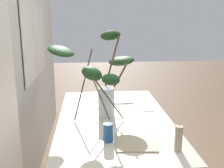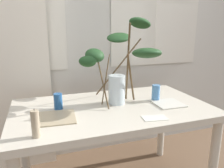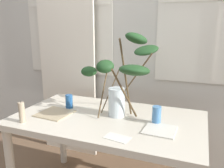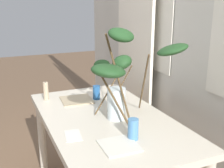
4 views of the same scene
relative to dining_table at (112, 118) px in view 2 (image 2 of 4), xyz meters
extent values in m
cube|color=beige|center=(0.00, 0.78, 0.66)|extent=(4.31, 0.12, 2.68)
cube|color=silver|center=(-0.75, 0.63, 0.62)|extent=(0.69, 0.03, 2.60)
cube|color=beige|center=(0.00, 0.00, 0.07)|extent=(1.49, 0.86, 0.05)
cylinder|color=beige|center=(0.68, -0.37, -0.32)|extent=(0.07, 0.07, 0.72)
cylinder|color=beige|center=(-0.68, 0.37, -0.32)|extent=(0.07, 0.07, 0.72)
cylinder|color=beige|center=(0.68, 0.37, -0.32)|extent=(0.07, 0.07, 0.72)
cylinder|color=silver|center=(0.06, 0.06, 0.21)|extent=(0.13, 0.13, 0.23)
cylinder|color=silver|center=(0.06, 0.06, 0.13)|extent=(0.12, 0.12, 0.07)
cylinder|color=brown|center=(0.14, 0.03, 0.41)|extent=(0.06, 0.18, 0.61)
ellipsoid|color=#1E421E|center=(0.22, 0.01, 0.71)|extent=(0.21, 0.21, 0.13)
cylinder|color=brown|center=(-0.02, 0.11, 0.29)|extent=(0.12, 0.16, 0.37)
ellipsoid|color=#1E421E|center=(-0.09, 0.17, 0.47)|extent=(0.22, 0.23, 0.17)
cylinder|color=brown|center=(-0.06, 0.05, 0.27)|extent=(0.03, 0.24, 0.35)
ellipsoid|color=#1E421E|center=(-0.18, 0.04, 0.44)|extent=(0.14, 0.14, 0.09)
cylinder|color=brown|center=(0.15, -0.01, 0.30)|extent=(0.16, 0.20, 0.41)
ellipsoid|color=#1E421E|center=(0.24, -0.08, 0.50)|extent=(0.30, 0.31, 0.11)
cylinder|color=brown|center=(0.13, 0.23, 0.35)|extent=(0.36, 0.16, 0.50)
ellipsoid|color=#1E421E|center=(0.20, 0.41, 0.59)|extent=(0.29, 0.29, 0.13)
cylinder|color=#235693|center=(-0.40, 0.08, 0.15)|extent=(0.06, 0.06, 0.12)
cylinder|color=#4C84BC|center=(0.38, 0.02, 0.16)|extent=(0.07, 0.07, 0.13)
cube|color=tan|center=(-0.43, -0.09, 0.10)|extent=(0.28, 0.28, 0.01)
cube|color=silver|center=(0.43, -0.10, 0.10)|extent=(0.22, 0.22, 0.01)
cube|color=silver|center=(0.19, -0.31, 0.10)|extent=(0.18, 0.12, 0.00)
cylinder|color=tan|center=(-0.56, -0.32, 0.17)|extent=(0.05, 0.05, 0.16)
cylinder|color=black|center=(-0.56, -0.32, 0.25)|extent=(0.00, 0.00, 0.01)
camera|label=1|loc=(-1.98, 0.19, 0.88)|focal=43.60mm
camera|label=2|loc=(-0.52, -1.51, 0.68)|focal=35.35mm
camera|label=3|loc=(0.66, -1.60, 0.79)|focal=37.23mm
camera|label=4|loc=(1.76, -0.73, 0.91)|focal=44.91mm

